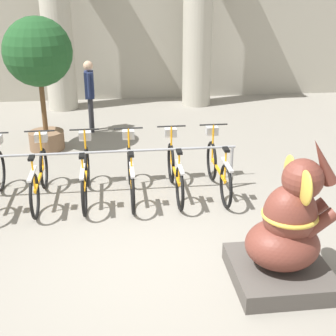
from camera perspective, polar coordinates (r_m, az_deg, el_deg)
The scene contains 12 objects.
ground_plane at distance 6.19m, azimuth -1.29°, elevation -10.64°, with size 60.00×60.00×0.00m, color gray.
column_left at distance 12.86m, azimuth -13.60°, elevation 18.47°, with size 0.98×0.98×5.16m.
column_right at distance 12.99m, azimuth 3.70°, elevation 19.05°, with size 0.98×0.98×5.16m.
bike_rack at distance 7.64m, azimuth -10.10°, elevation 1.00°, with size 4.95×0.05×0.77m.
bicycle_2 at distance 7.70m, azimuth -15.41°, elevation -1.05°, with size 0.48×1.78×1.04m.
bicycle_3 at distance 7.62m, azimuth -10.03°, elevation -0.82°, with size 0.48×1.78×1.04m.
bicycle_4 at distance 7.59m, azimuth -4.57°, elevation -0.63°, with size 0.48×1.78×1.04m.
bicycle_5 at distance 7.67m, azimuth 0.84°, elevation -0.31°, with size 0.48×1.78×1.04m.
bicycle_6 at distance 7.80m, azimuth 6.11°, elevation -0.04°, with size 0.48×1.78×1.04m.
elephant_statue at distance 5.59m, azimuth 14.24°, elevation -8.06°, with size 1.12×1.12×1.80m.
person_pedestrian at distance 10.88m, azimuth -9.54°, elevation 9.35°, with size 0.22×0.47×1.63m.
potted_tree at distance 9.71m, azimuth -15.52°, elevation 12.69°, with size 1.35×1.35×2.68m.
Camera 1 is at (-0.48, -5.16, 3.37)m, focal length 50.00 mm.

